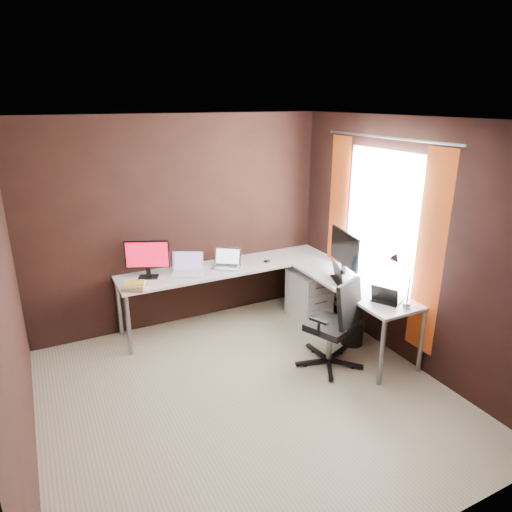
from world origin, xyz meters
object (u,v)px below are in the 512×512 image
Objects in this scene: laptop_white at (187,269)px; laptop_silver at (227,263)px; office_chair at (333,340)px; drawer_pedestal at (309,295)px; monitor_left at (147,257)px; laptop_black_small at (385,298)px; desk_lamp at (400,275)px; wastebasket at (352,331)px; laptop_black_big at (342,277)px; monitor_right at (345,250)px; book_stack at (134,286)px.

laptop_white is 0.49m from laptop_silver.
office_chair is at bearing -31.04° from laptop_silver.
drawer_pedestal is at bearing 46.92° from office_chair.
monitor_left is at bearing 167.44° from drawer_pedestal.
laptop_silver reaches higher than laptop_black_small.
laptop_silver is (0.49, -0.01, -0.00)m from laptop_white.
laptop_white is at bearing 104.96° from office_chair.
monitor_left is 0.48m from laptop_white.
monitor_left is at bearing 20.13° from laptop_black_small.
wastebasket is at bearing 69.76° from desk_lamp.
laptop_white reaches higher than wastebasket.
laptop_black_big reaches higher than wastebasket.
monitor_right reaches higher than drawer_pedestal.
monitor_right reaches higher than monitor_left.
monitor_right is 0.64× the size of office_chair.
laptop_white is 2.23m from laptop_black_small.
book_stack is (-2.11, 0.81, -0.01)m from laptop_black_big.
monitor_left reaches higher than office_chair.
laptop_black_big is at bearing 76.66° from desk_lamp.
laptop_black_small reaches higher than book_stack.
laptop_white is at bearing 75.74° from laptop_black_big.
laptop_black_small reaches higher than wastebasket.
monitor_left is at bearing 75.63° from monitor_right.
laptop_black_big is 0.74m from office_chair.
laptop_silver is at bearing 3.47° from laptop_black_small.
monitor_right is at bearing -21.03° from laptop_black_big.
laptop_black_small is 1.12× the size of wastebasket.
book_stack reaches higher than wastebasket.
office_chair is (1.51, -1.48, -0.69)m from monitor_left.
laptop_black_big is 0.65m from laptop_black_small.
laptop_black_big is at bearing -7.79° from laptop_white.
desk_lamp reaches higher than wastebasket.
laptop_white is (-1.47, 0.34, 0.48)m from drawer_pedestal.
laptop_silver reaches higher than book_stack.
monitor_left is (-1.90, 0.42, 0.67)m from drawer_pedestal.
laptop_white is 1.08× the size of laptop_black_big.
book_stack is at bearing -136.58° from laptop_white.
office_chair is (1.08, -1.40, -0.50)m from laptop_white.
monitor_left is 2.18m from laptop_black_big.
monitor_left is at bearing 117.11° from desk_lamp.
office_chair is at bearing -151.11° from wastebasket.
drawer_pedestal is 0.96× the size of monitor_right.
monitor_right is 0.32m from laptop_black_big.
laptop_black_big is at bearing 23.94° from office_chair.
office_chair reaches higher than laptop_black_small.
office_chair reaches higher than book_stack.
laptop_white is 0.45× the size of office_chair.
wastebasket is (-0.05, -0.30, -0.87)m from monitor_right.
monitor_right is at bearing 66.78° from desk_lamp.
laptop_black_big is at bearing -6.49° from monitor_left.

